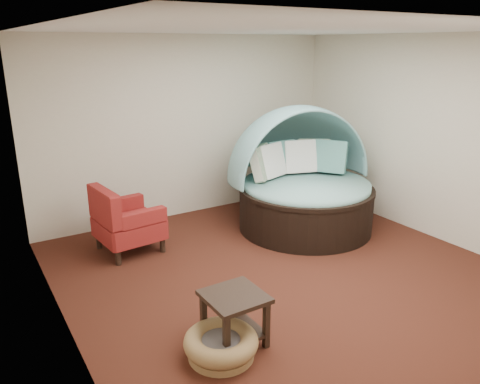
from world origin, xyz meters
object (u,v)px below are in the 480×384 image
pet_basket (221,344)px  red_armchair (125,222)px  side_table (234,312)px  canopy_daybed (303,172)px

pet_basket → red_armchair: 2.61m
red_armchair → side_table: size_ratio=1.74×
canopy_daybed → side_table: canopy_daybed is taller
pet_basket → side_table: bearing=27.5°
red_armchair → side_table: bearing=-91.4°
red_armchair → side_table: red_armchair is taller
pet_basket → side_table: 0.31m
red_armchair → side_table: 2.49m
canopy_daybed → side_table: size_ratio=4.40×
canopy_daybed → pet_basket: size_ratio=3.25×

